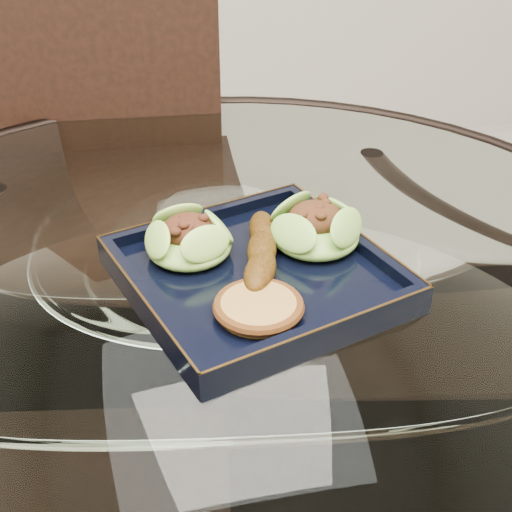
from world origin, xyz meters
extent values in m
cylinder|color=white|center=(0.00, 0.00, 0.76)|extent=(1.10, 1.10, 0.01)
torus|color=black|center=(0.00, 0.00, 0.76)|extent=(1.13, 1.13, 0.02)
cylinder|color=black|center=(0.28, 0.28, 0.38)|extent=(0.04, 0.04, 0.75)
cylinder|color=black|center=(-0.28, 0.28, 0.38)|extent=(0.04, 0.04, 0.75)
cube|color=black|center=(-0.14, 0.32, 0.49)|extent=(0.48, 0.48, 0.04)
cube|color=black|center=(-0.13, 0.52, 0.78)|extent=(0.42, 0.07, 0.48)
cylinder|color=black|center=(0.03, 0.11, 0.24)|extent=(0.03, 0.03, 0.47)
cylinder|color=black|center=(-0.32, 0.52, 0.24)|extent=(0.03, 0.03, 0.47)
cylinder|color=black|center=(0.06, 0.49, 0.24)|extent=(0.03, 0.03, 0.47)
cube|color=black|center=(0.03, -0.04, 0.77)|extent=(0.34, 0.34, 0.02)
ellipsoid|color=#72A730|center=(-0.04, 0.01, 0.80)|extent=(0.11, 0.11, 0.03)
ellipsoid|color=#6DB033|center=(0.11, 0.01, 0.80)|extent=(0.12, 0.12, 0.04)
ellipsoid|color=#5D3709|center=(0.04, -0.02, 0.80)|extent=(0.07, 0.16, 0.03)
cylinder|color=#A57537|center=(0.01, -0.11, 0.79)|extent=(0.10, 0.10, 0.02)
camera|label=1|loc=(-0.11, -0.67, 1.22)|focal=50.00mm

